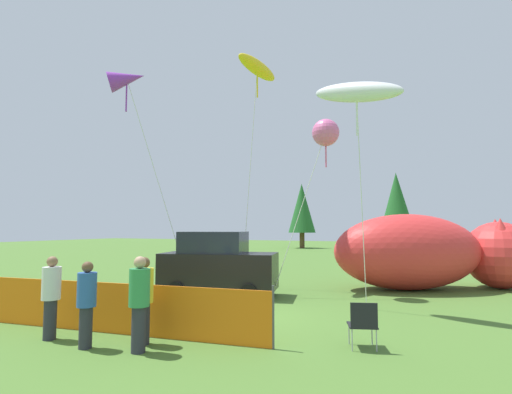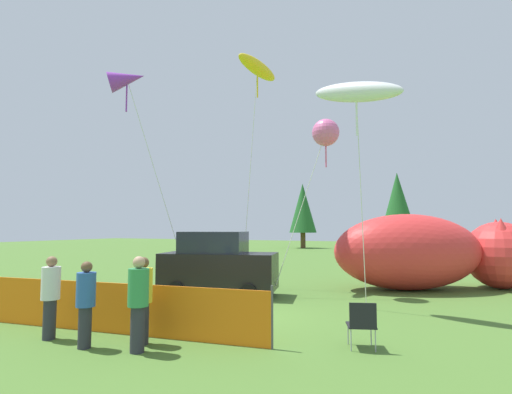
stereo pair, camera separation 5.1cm
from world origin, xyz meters
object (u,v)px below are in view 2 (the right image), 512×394
object	(u,v)px
parked_car	(218,265)
kite_pink_octopus	(326,133)
spectator_in_yellow_shirt	(86,301)
kite_white_ghost	(356,93)
spectator_in_black_shirt	(143,296)
spectator_in_white_shirt	(50,294)
kite_yellow_hero	(257,69)
inflatable_cat	(430,255)
kite_purple_delta	(127,80)
spectator_in_blue_shirt	(138,300)
folding_chair	(362,322)

from	to	relation	value
parked_car	kite_pink_octopus	size ratio (longest dim) A/B	0.67
spectator_in_yellow_shirt	kite_pink_octopus	world-z (taller)	kite_pink_octopus
kite_white_ghost	parked_car	bearing A→B (deg)	170.19
parked_car	spectator_in_black_shirt	bearing A→B (deg)	-88.90
spectator_in_white_shirt	kite_yellow_hero	xyz separation A→B (m)	(1.11, 8.89, 8.23)
kite_white_ghost	spectator_in_yellow_shirt	bearing A→B (deg)	-129.28
spectator_in_white_shirt	spectator_in_black_shirt	distance (m)	2.16
inflatable_cat	kite_pink_octopus	size ratio (longest dim) A/B	1.24
spectator_in_black_shirt	kite_purple_delta	world-z (taller)	kite_purple_delta
spectator_in_blue_shirt	folding_chair	bearing A→B (deg)	25.81
spectator_in_yellow_shirt	parked_car	bearing A→B (deg)	94.74
spectator_in_blue_shirt	spectator_in_black_shirt	size ratio (longest dim) A/B	1.03
kite_pink_octopus	kite_white_ghost	world-z (taller)	kite_white_ghost
kite_yellow_hero	kite_pink_octopus	size ratio (longest dim) A/B	1.51
folding_chair	kite_white_ghost	size ratio (longest dim) A/B	0.13
spectator_in_yellow_shirt	kite_purple_delta	distance (m)	10.15
kite_pink_octopus	kite_white_ghost	distance (m)	3.07
spectator_in_black_shirt	spectator_in_yellow_shirt	bearing A→B (deg)	-142.26
spectator_in_white_shirt	spectator_in_black_shirt	xyz separation A→B (m)	(2.10, 0.52, 0.00)
spectator_in_yellow_shirt	kite_purple_delta	world-z (taller)	kite_purple_delta
spectator_in_white_shirt	kite_pink_octopus	xyz separation A→B (m)	(4.23, 8.04, 4.95)
inflatable_cat	spectator_in_blue_shirt	size ratio (longest dim) A/B	4.28
spectator_in_blue_shirt	spectator_in_black_shirt	xyz separation A→B (m)	(-0.27, 0.47, -0.03)
parked_car	spectator_in_white_shirt	size ratio (longest dim) A/B	2.42
spectator_in_yellow_shirt	kite_yellow_hero	xyz separation A→B (m)	(-0.10, 9.05, 8.27)
spectator_in_yellow_shirt	kite_white_ghost	distance (m)	9.08
kite_yellow_hero	spectator_in_black_shirt	bearing A→B (deg)	-83.25
inflatable_cat	kite_white_ghost	bearing A→B (deg)	-137.17
parked_car	spectator_in_white_shirt	bearing A→B (deg)	-108.78
spectator_in_blue_shirt	spectator_in_white_shirt	xyz separation A→B (m)	(-2.37, -0.05, -0.04)
parked_car	kite_pink_octopus	xyz separation A→B (m)	(3.56, 1.71, 4.83)
spectator_in_black_shirt	kite_yellow_hero	distance (m)	11.78
spectator_in_blue_shirt	kite_purple_delta	bearing A→B (deg)	134.25
spectator_in_blue_shirt	kite_pink_octopus	world-z (taller)	kite_pink_octopus
kite_yellow_hero	kite_white_ghost	size ratio (longest dim) A/B	1.38
spectator_in_black_shirt	kite_pink_octopus	distance (m)	9.25
spectator_in_white_shirt	folding_chair	bearing A→B (deg)	17.26
folding_chair	spectator_in_blue_shirt	size ratio (longest dim) A/B	0.51
folding_chair	spectator_in_white_shirt	xyz separation A→B (m)	(-6.38, -1.98, 0.44)
spectator_in_black_shirt	kite_yellow_hero	bearing A→B (deg)	96.75
folding_chair	kite_purple_delta	size ratio (longest dim) A/B	0.11
spectator_in_blue_shirt	kite_pink_octopus	distance (m)	9.56
folding_chair	kite_purple_delta	xyz separation A→B (m)	(-9.38, 3.58, 7.65)
folding_chair	spectator_in_black_shirt	xyz separation A→B (m)	(-4.28, -1.46, 0.44)
spectator_in_white_shirt	inflatable_cat	bearing A→B (deg)	55.01
kite_yellow_hero	kite_purple_delta	size ratio (longest dim) A/B	1.10
spectator_in_white_shirt	kite_yellow_hero	world-z (taller)	kite_yellow_hero
folding_chair	spectator_in_blue_shirt	world-z (taller)	spectator_in_blue_shirt
kite_yellow_hero	spectator_in_blue_shirt	bearing A→B (deg)	-81.86
spectator_in_blue_shirt	kite_white_ghost	xyz separation A→B (m)	(3.42, 5.39, 5.41)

